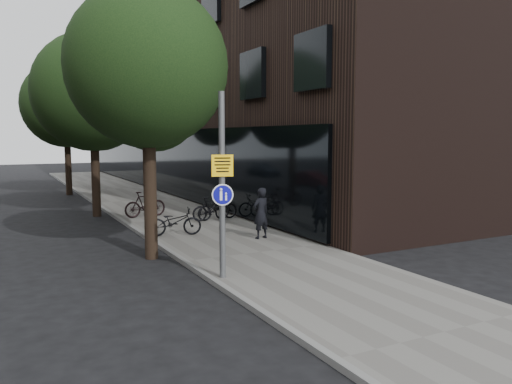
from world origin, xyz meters
TOP-DOWN VIEW (x-y plane):
  - ground at (0.00, 0.00)m, footprint 120.00×120.00m
  - sidewalk at (0.25, 10.00)m, footprint 4.50×60.00m
  - curb_edge at (-2.00, 10.00)m, footprint 0.15×60.00m
  - building_right_dark_brick at (8.50, 22.00)m, footprint 12.00×40.00m
  - street_tree_near at (-2.53, 4.64)m, footprint 4.40×4.40m
  - street_tree_mid at (-2.53, 13.14)m, footprint 5.00×5.00m
  - street_tree_far at (-2.53, 22.14)m, footprint 5.00×5.00m
  - signpost at (-1.76, 1.44)m, footprint 0.49×0.16m
  - pedestrian at (1.18, 5.02)m, footprint 0.68×0.52m
  - parked_bike_facade_near at (1.40, 9.12)m, footprint 1.87×0.88m
  - parked_bike_facade_far at (1.07, 9.00)m, footprint 1.60×0.51m
  - parked_bike_curb_near at (-1.16, 6.79)m, footprint 1.87×1.01m
  - parked_bike_curb_far at (-1.00, 11.09)m, footprint 1.82×0.73m

SIDE VIEW (x-z plane):
  - ground at x=0.00m, z-range 0.00..0.00m
  - sidewalk at x=0.25m, z-range 0.00..0.12m
  - curb_edge at x=-2.00m, z-range 0.00..0.13m
  - parked_bike_curb_near at x=-1.16m, z-range 0.12..1.05m
  - parked_bike_facade_near at x=1.40m, z-range 0.12..1.07m
  - parked_bike_facade_far at x=1.07m, z-range 0.12..1.07m
  - parked_bike_curb_far at x=-1.00m, z-range 0.12..1.18m
  - pedestrian at x=1.18m, z-range 0.12..1.78m
  - signpost at x=-1.76m, z-range 0.14..4.46m
  - street_tree_near at x=-2.53m, z-range 1.36..8.86m
  - street_tree_mid at x=-2.53m, z-range 1.21..9.01m
  - street_tree_far at x=-2.53m, z-range 1.21..9.01m
  - building_right_dark_brick at x=8.50m, z-range 0.00..18.00m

